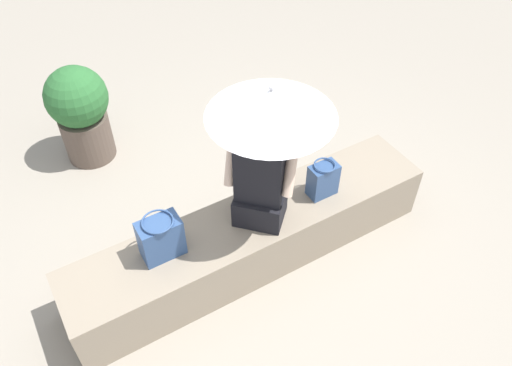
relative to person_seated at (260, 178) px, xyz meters
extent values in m
plane|color=#9E9384|center=(0.06, -0.01, -0.85)|extent=(14.00, 14.00, 0.00)
cube|color=gray|center=(0.06, -0.01, -0.62)|extent=(2.81, 0.54, 0.46)
cube|color=black|center=(0.00, 0.00, -0.28)|extent=(0.44, 0.44, 0.22)
cube|color=black|center=(0.00, 0.00, 0.07)|extent=(0.37, 0.37, 0.48)
sphere|color=beige|center=(0.00, 0.00, 0.41)|extent=(0.20, 0.20, 0.20)
cylinder|color=beige|center=(-0.14, 0.14, 0.10)|extent=(0.19, 0.19, 0.32)
cylinder|color=beige|center=(0.14, -0.14, 0.10)|extent=(0.19, 0.19, 0.32)
cylinder|color=#B7B7BC|center=(-0.04, 0.05, 0.16)|extent=(0.02, 0.02, 1.10)
cone|color=silver|center=(-0.04, 0.05, 0.62)|extent=(0.80, 0.80, 0.18)
sphere|color=#B7B7BC|center=(-0.04, 0.05, 0.73)|extent=(0.03, 0.03, 0.03)
cube|color=#335184|center=(0.72, -0.05, -0.24)|extent=(0.28, 0.17, 0.30)
torus|color=#335184|center=(0.72, -0.05, -0.07)|extent=(0.21, 0.21, 0.01)
cube|color=#335184|center=(-0.52, 0.03, -0.25)|extent=(0.21, 0.13, 0.27)
torus|color=#335184|center=(-0.52, 0.03, -0.10)|extent=(0.16, 0.16, 0.01)
cylinder|color=brown|center=(0.74, -1.84, -0.63)|extent=(0.44, 0.44, 0.44)
sphere|color=#2D6B33|center=(0.74, -1.84, -0.19)|extent=(0.54, 0.54, 0.54)
camera|label=1|loc=(1.27, 2.09, 2.38)|focal=35.98mm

